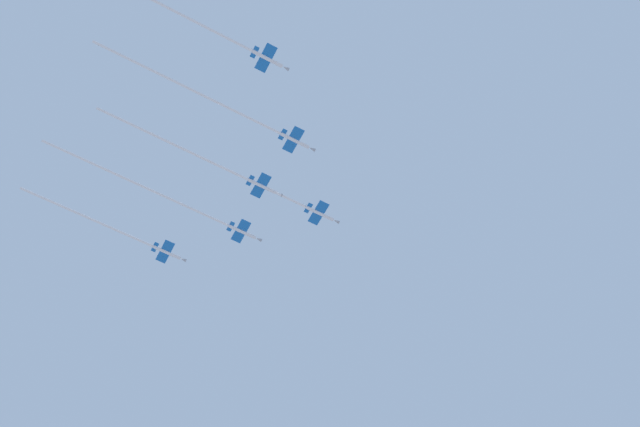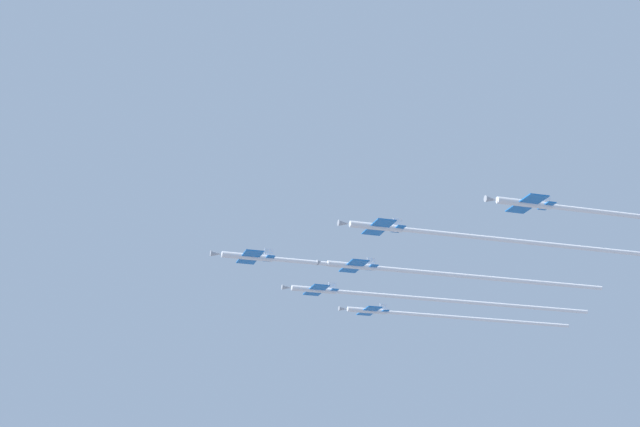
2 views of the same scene
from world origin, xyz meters
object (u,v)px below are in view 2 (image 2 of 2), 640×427
object	(u,v)px
jet_starboard_outer	(607,213)
jet_starboard_inner	(413,298)
jet_port_outer	(436,273)
jet_center_rear	(434,316)
jet_port_inner	(498,239)
jet_lead	(357,266)

from	to	relation	value
jet_starboard_outer	jet_starboard_inner	bearing A→B (deg)	11.99
jet_starboard_inner	jet_port_outer	bearing A→B (deg)	171.83
jet_center_rear	jet_starboard_inner	bearing A→B (deg)	144.67
jet_port_inner	jet_starboard_inner	distance (m)	32.58
jet_port_inner	jet_port_outer	bearing A→B (deg)	12.06
jet_lead	jet_center_rear	size ratio (longest dim) A/B	1.18
jet_starboard_inner	jet_starboard_outer	bearing A→B (deg)	-168.01
jet_port_inner	jet_starboard_inner	world-z (taller)	jet_port_inner
jet_lead	jet_port_outer	size ratio (longest dim) A/B	1.14
jet_lead	jet_starboard_outer	bearing A→B (deg)	-140.19
jet_lead	jet_port_outer	bearing A→B (deg)	-90.00
jet_port_outer	jet_starboard_outer	distance (m)	34.94
jet_port_inner	jet_starboard_inner	bearing A→B (deg)	2.01
jet_lead	jet_starboard_outer	world-z (taller)	jet_starboard_outer
jet_lead	jet_port_inner	xyz separation A→B (m)	(23.50, -5.68, 1.45)
jet_port_inner	jet_center_rear	world-z (taller)	jet_port_inner
jet_port_outer	jet_lead	bearing A→B (deg)	90.00
jet_lead	jet_starboard_inner	world-z (taller)	jet_lead
jet_port_outer	jet_starboard_outer	bearing A→B (deg)	-158.67
jet_starboard_inner	jet_starboard_outer	size ratio (longest dim) A/B	1.26
jet_starboard_inner	jet_port_outer	xyz separation A→B (m)	(5.76, -15.39, 0.07)
jet_lead	jet_port_outer	xyz separation A→B (m)	(12.64, 6.92, 0.06)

